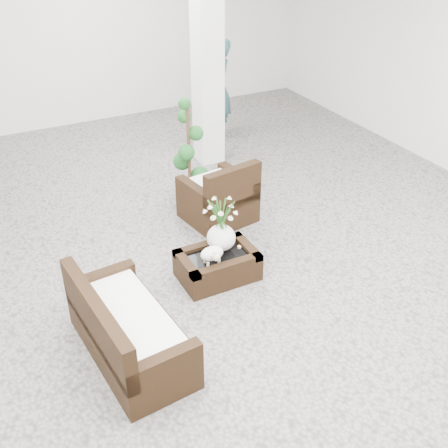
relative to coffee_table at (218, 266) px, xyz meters
name	(u,v)px	position (x,y,z in m)	size (l,w,h in m)	color
ground	(220,263)	(0.16, 0.24, -0.16)	(11.00, 11.00, 0.00)	gray
column	(207,56)	(1.36, 3.04, 1.59)	(0.40, 0.40, 3.50)	white
coffee_table	(218,266)	(0.00, 0.00, 0.00)	(0.90, 0.60, 0.31)	black
sheep_figurine	(212,255)	(-0.12, -0.10, 0.26)	(0.28, 0.23, 0.21)	white
planter_narcissus	(221,220)	(0.10, 0.10, 0.56)	(0.44, 0.44, 0.80)	white
tealight	(239,247)	(0.30, 0.02, 0.17)	(0.04, 0.04, 0.03)	white
armchair	(218,190)	(0.61, 1.21, 0.30)	(0.85, 0.82, 0.91)	black
loveseat	(129,322)	(-1.31, -0.74, 0.26)	(1.55, 0.74, 0.82)	black
topiary	(189,150)	(0.53, 1.97, 0.60)	(0.41, 0.41, 1.52)	#17491B
shopper	(219,90)	(1.98, 3.87, 0.73)	(0.64, 0.42, 1.77)	#28535A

